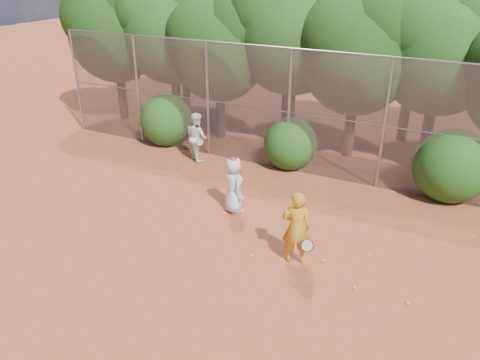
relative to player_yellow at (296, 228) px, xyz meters
The scene contains 23 objects.
ground 1.85m from the player_yellow, 133.31° to the right, with size 80.00×80.00×0.00m, color brown.
fence_back 5.11m from the player_yellow, 104.20° to the left, with size 20.05×0.09×4.03m.
tree_0 12.94m from the player_yellow, 146.93° to the left, with size 4.38×3.81×6.00m.
tree_1 11.38m from the player_yellow, 137.50° to the left, with size 4.64×4.03×6.35m.
tree_2 9.08m from the player_yellow, 129.80° to the left, with size 3.99×3.47×5.47m.
tree_3 8.96m from the player_yellow, 111.62° to the left, with size 4.89×4.26×6.70m.
tree_4 7.64m from the player_yellow, 94.45° to the left, with size 4.19×3.64×5.73m.
tree_5 8.69m from the player_yellow, 76.05° to the left, with size 4.51×3.92×6.17m.
tree_9 13.68m from the player_yellow, 133.07° to the left, with size 4.83×4.20×6.62m.
tree_10 11.30m from the player_yellow, 112.24° to the left, with size 5.15×4.48×7.06m.
tree_11 10.06m from the player_yellow, 84.23° to the left, with size 4.64×4.03×6.35m.
bush_0 8.76m from the player_yellow, 144.16° to the left, with size 2.00×2.00×2.00m, color #184210.
bush_1 5.54m from the player_yellow, 112.29° to the left, with size 1.80×1.80×1.80m, color #184210.
bush_2 5.89m from the player_yellow, 60.55° to the left, with size 2.20×2.20×2.20m, color #184210.
player_yellow is the anchor object (origin of this frame).
player_teen 2.84m from the player_yellow, 147.61° to the left, with size 0.93×0.88×1.63m.
player_white 6.72m from the player_yellow, 141.02° to the left, with size 1.05×0.99×1.71m.
ball_0 2.01m from the player_yellow, 31.27° to the left, with size 0.07×0.07×0.07m, color #ADD326.
ball_1 1.11m from the player_yellow, 21.88° to the left, with size 0.07×0.07×0.07m, color #ADD326.
ball_2 1.81m from the player_yellow, 15.00° to the right, with size 0.07×0.07×0.07m, color #ADD326.
ball_3 2.82m from the player_yellow, ahead, with size 0.07×0.07×0.07m, color #ADD326.
ball_4 1.34m from the player_yellow, 163.34° to the right, with size 0.07×0.07×0.07m, color #ADD326.
ball_5 4.90m from the player_yellow, 38.94° to the left, with size 0.07×0.07×0.07m, color #ADD326.
Camera 1 is at (4.04, -7.59, 6.53)m, focal length 35.00 mm.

